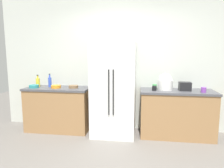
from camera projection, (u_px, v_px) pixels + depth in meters
kitchen_back_panel at (124, 61)px, 4.14m from camera, size 5.29×0.10×2.85m
counter_left at (59, 109)px, 4.13m from camera, size 1.30×0.61×0.89m
counter_right at (176, 113)px, 3.79m from camera, size 1.36×0.61×0.89m
refrigerator at (114, 89)px, 3.83m from camera, size 0.82×0.72×1.80m
toaster at (185, 86)px, 3.69m from camera, size 0.21×0.17×0.16m
rice_cooker at (165, 82)px, 3.78m from camera, size 0.28×0.28×0.32m
bottle_a at (50, 82)px, 4.13m from camera, size 0.07×0.07×0.27m
bottle_b at (38, 82)px, 4.17m from camera, size 0.08×0.08×0.25m
cup_a at (155, 86)px, 3.94m from camera, size 0.09×0.09×0.08m
cup_b at (204, 90)px, 3.52m from camera, size 0.09×0.09×0.09m
cup_c at (154, 88)px, 3.70m from camera, size 0.09×0.09×0.09m
bowl_a at (73, 87)px, 3.99m from camera, size 0.19×0.19×0.05m
bowl_b at (56, 87)px, 4.00m from camera, size 0.19×0.19×0.06m
bowl_c at (34, 86)px, 4.02m from camera, size 0.19×0.19×0.06m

